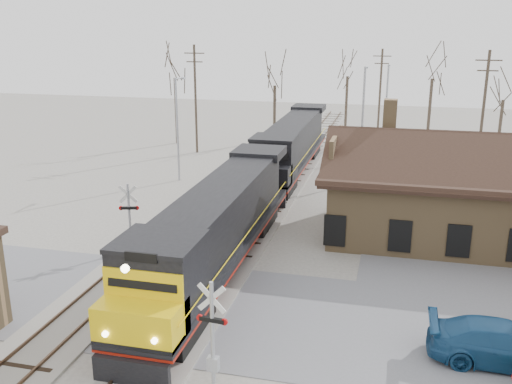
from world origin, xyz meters
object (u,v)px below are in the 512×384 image
locomotive_trailing (291,146)px  parked_car (504,344)px  locomotive_lead (215,230)px  depot (454,199)px

locomotive_trailing → parked_car: 28.85m
locomotive_lead → parked_car: bearing=-21.0°
depot → parked_car: (0.84, -13.33, -1.60)m
depot → locomotive_trailing: bearing=133.9°
locomotive_lead → parked_car: (12.83, -4.94, -1.60)m
parked_car → locomotive_trailing: bearing=26.6°
locomotive_trailing → depot: bearing=-46.1°
depot → locomotive_trailing: size_ratio=0.74×
locomotive_trailing → parked_car: bearing=-63.5°
locomotive_lead → depot: bearing=35.0°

